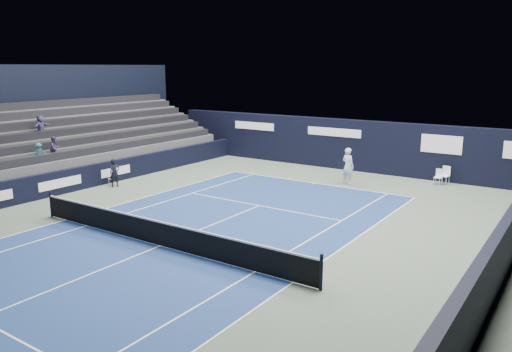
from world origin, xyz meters
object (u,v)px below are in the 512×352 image
(tennis_net, at_px, (159,233))
(folding_chair_back_a, at_px, (439,176))
(folding_chair_back_b, at_px, (445,174))
(line_judge_chair, at_px, (114,176))
(tennis_player, at_px, (348,166))

(tennis_net, bearing_deg, folding_chair_back_a, 69.81)
(folding_chair_back_b, xyz_separation_m, line_judge_chair, (-14.71, -10.37, -0.07))
(line_judge_chair, xyz_separation_m, tennis_player, (10.31, 7.34, 0.51))
(folding_chair_back_a, distance_m, tennis_player, 4.97)
(line_judge_chair, height_order, tennis_player, tennis_player)
(tennis_net, relative_size, tennis_player, 6.42)
(folding_chair_back_b, height_order, tennis_player, tennis_player)
(folding_chair_back_b, height_order, line_judge_chair, folding_chair_back_b)
(folding_chair_back_b, bearing_deg, folding_chair_back_a, -119.44)
(folding_chair_back_a, xyz_separation_m, line_judge_chair, (-14.44, -10.05, 0.00))
(folding_chair_back_b, relative_size, line_judge_chair, 1.15)
(folding_chair_back_a, bearing_deg, tennis_net, -104.69)
(folding_chair_back_a, relative_size, tennis_player, 0.43)
(tennis_net, bearing_deg, line_judge_chair, 148.48)
(tennis_net, distance_m, tennis_player, 12.81)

